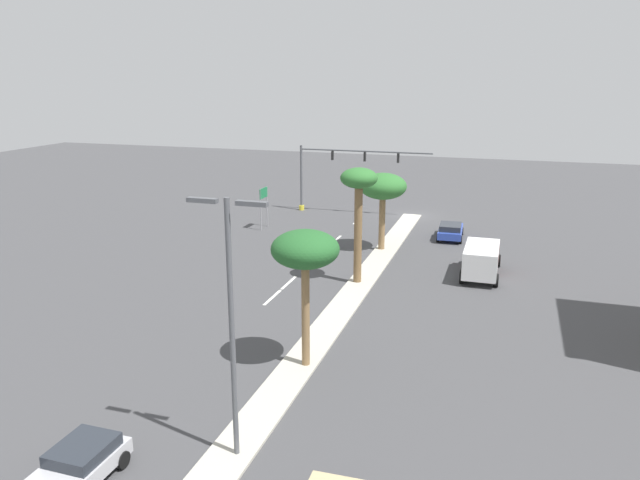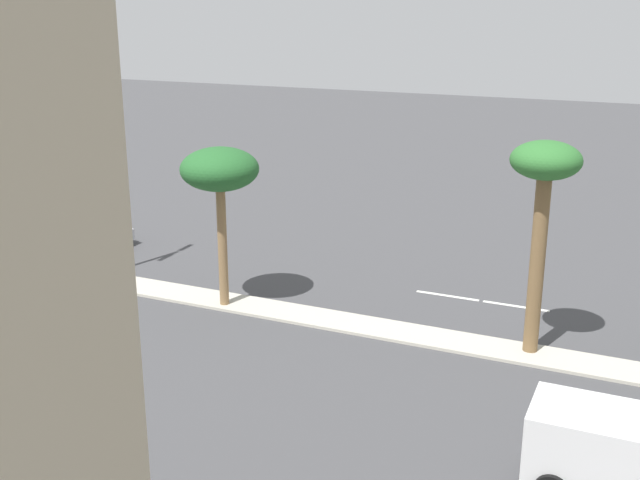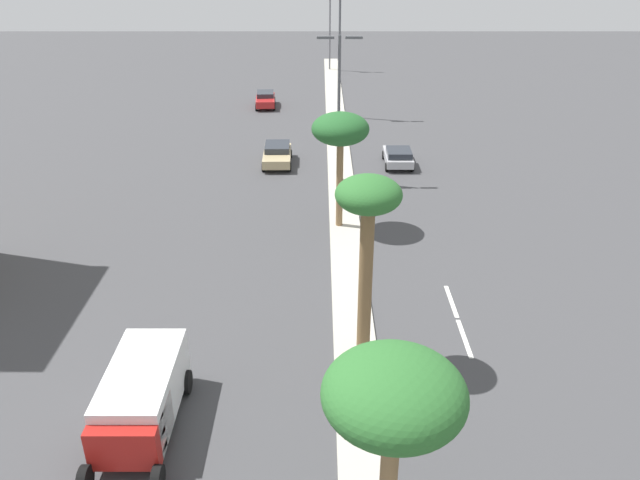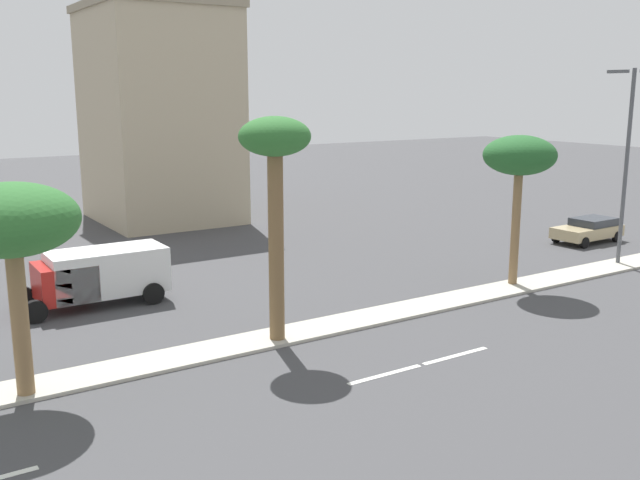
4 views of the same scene
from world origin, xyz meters
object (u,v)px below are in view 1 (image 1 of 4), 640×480
Objects in this scene: traffic_signal_gantry at (333,170)px; sedan_blue_left at (450,230)px; palm_tree_left at (383,187)px; palm_tree_inboard at (305,252)px; street_lamp_far at (231,310)px; directional_road_sign at (264,199)px; box_truck at (482,258)px; sedan_silver_outboard at (77,465)px; palm_tree_front at (359,189)px.

sedan_blue_left is (-12.66, 7.05, -3.62)m from traffic_signal_gantry.
palm_tree_left is 0.92× the size of palm_tree_inboard.
directional_road_sign is at bearing -69.11° from street_lamp_far.
street_lamp_far is 25.77m from box_truck.
box_truck is at bearing -113.53° from sedan_silver_outboard.
sedan_blue_left is at bearing -72.07° from box_truck.
palm_tree_front reaches higher than directional_road_sign.
traffic_signal_gantry is 14.93m from sedan_blue_left.
palm_tree_front is 1.16× the size of palm_tree_inboard.
directional_road_sign is 34.81m from street_lamp_far.
traffic_signal_gantry is 1.41× the size of street_lamp_far.
directional_road_sign is 0.39× the size of street_lamp_far.
sedan_silver_outboard is at bearing 76.53° from sedan_blue_left.
palm_tree_left is 9.86m from box_truck.
traffic_signal_gantry reaches higher than box_truck.
traffic_signal_gantry reaches higher than directional_road_sign.
sedan_blue_left is (-16.67, -1.41, -2.02)m from directional_road_sign.
palm_tree_inboard is at bearing 66.49° from box_truck.
palm_tree_front is 10.28m from box_truck.
sedan_silver_outboard is at bearing 66.47° from box_truck.
box_truck reaches higher than sedan_blue_left.
palm_tree_left is 0.63× the size of street_lamp_far.
traffic_signal_gantry reaches higher than sedan_blue_left.
palm_tree_front reaches higher than traffic_signal_gantry.
palm_tree_inboard is (-0.62, 12.61, -0.69)m from palm_tree_front.
palm_tree_front is at bearing 134.19° from directional_road_sign.
palm_tree_inboard is at bearing 92.83° from palm_tree_front.
street_lamp_far is 2.46× the size of sedan_silver_outboard.
directional_road_sign is at bearing -63.29° from palm_tree_inboard.
palm_tree_front is at bearing 90.84° from palm_tree_left.
palm_tree_front is 24.35m from sedan_silver_outboard.
directional_road_sign is at bearing 64.63° from traffic_signal_gantry.
sedan_silver_outboard is 29.89m from box_truck.
sedan_silver_outboard is (-3.82, 43.98, -3.65)m from traffic_signal_gantry.
box_truck is (-7.89, -4.09, -5.18)m from palm_tree_front.
street_lamp_far reaches higher than box_truck.
palm_tree_inboard is at bearing 80.95° from sedan_blue_left.
box_truck is (-7.39, -24.28, -4.49)m from street_lamp_far.
traffic_signal_gantry is 34.38m from palm_tree_inboard.
palm_tree_left is at bearing -28.25° from box_truck.
palm_tree_front reaches higher than sedan_blue_left.
street_lamp_far is (-8.36, 40.86, 1.42)m from traffic_signal_gantry.
directional_road_sign is 0.49× the size of palm_tree_front.
sedan_blue_left is 0.74× the size of box_truck.
traffic_signal_gantry is 3.60× the size of directional_road_sign.
box_truck is at bearing 157.65° from directional_road_sign.
palm_tree_inboard is at bearing -113.56° from sedan_silver_outboard.
palm_tree_front is at bearing 110.81° from traffic_signal_gantry.
directional_road_sign is 0.62× the size of palm_tree_left.
palm_tree_inboard is (-8.48, 33.29, 1.42)m from traffic_signal_gantry.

